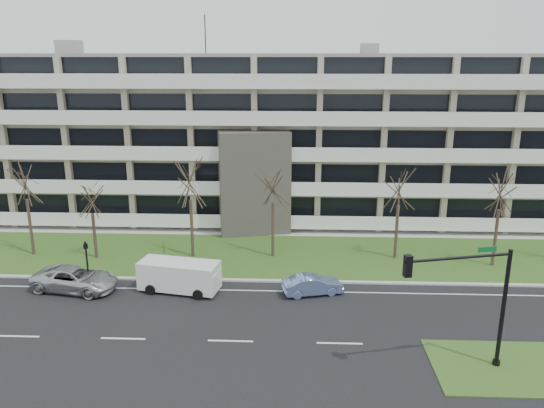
{
  "coord_description": "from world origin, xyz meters",
  "views": [
    {
      "loc": [
        3.39,
        -25.9,
        15.24
      ],
      "look_at": [
        1.88,
        10.0,
        5.05
      ],
      "focal_mm": 35.0,
      "sensor_mm": 36.0,
      "label": 1
    }
  ],
  "objects_px": {
    "white_van": "(180,274)",
    "pedestrian_signal": "(87,257)",
    "blue_sedan": "(313,285)",
    "traffic_signal": "(471,293)",
    "silver_pickup": "(75,279)"
  },
  "relations": [
    {
      "from": "silver_pickup",
      "to": "white_van",
      "type": "relative_size",
      "value": 1.03
    },
    {
      "from": "traffic_signal",
      "to": "white_van",
      "type": "bearing_deg",
      "value": 138.44
    },
    {
      "from": "white_van",
      "to": "pedestrian_signal",
      "type": "xyz_separation_m",
      "value": [
        -6.51,
        0.74,
        0.76
      ]
    },
    {
      "from": "traffic_signal",
      "to": "blue_sedan",
      "type": "bearing_deg",
      "value": 117.27
    },
    {
      "from": "white_van",
      "to": "silver_pickup",
      "type": "bearing_deg",
      "value": -168.12
    },
    {
      "from": "traffic_signal",
      "to": "pedestrian_signal",
      "type": "relative_size",
      "value": 2.09
    },
    {
      "from": "blue_sedan",
      "to": "traffic_signal",
      "type": "height_order",
      "value": "traffic_signal"
    },
    {
      "from": "white_van",
      "to": "blue_sedan",
      "type": "bearing_deg",
      "value": 9.97
    },
    {
      "from": "white_van",
      "to": "pedestrian_signal",
      "type": "relative_size",
      "value": 1.78
    },
    {
      "from": "white_van",
      "to": "traffic_signal",
      "type": "xyz_separation_m",
      "value": [
        16.03,
        -8.52,
        2.99
      ]
    },
    {
      "from": "white_van",
      "to": "traffic_signal",
      "type": "relative_size",
      "value": 0.85
    },
    {
      "from": "blue_sedan",
      "to": "traffic_signal",
      "type": "distance_m",
      "value": 11.67
    },
    {
      "from": "silver_pickup",
      "to": "pedestrian_signal",
      "type": "bearing_deg",
      "value": -21.22
    },
    {
      "from": "blue_sedan",
      "to": "white_van",
      "type": "distance_m",
      "value": 8.78
    },
    {
      "from": "silver_pickup",
      "to": "white_van",
      "type": "bearing_deg",
      "value": -78.74
    }
  ]
}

